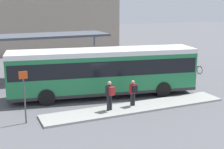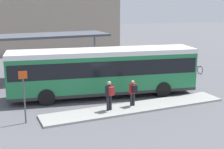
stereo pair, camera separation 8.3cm
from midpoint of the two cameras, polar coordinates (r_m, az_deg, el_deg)
The scene contains 11 objects.
ground_plane at distance 21.18m, azimuth -1.42°, elevation -3.91°, with size 120.00×120.00×0.00m, color #5B5B60.
curb_island at distance 18.79m, azimuth 4.61°, elevation -6.01°, with size 11.44×1.80×0.12m.
city_bus at distance 20.71m, azimuth -1.42°, elevation 0.99°, with size 12.56×4.59×3.17m.
pedestrian_waiting at distance 17.75m, azimuth -0.30°, elevation -3.56°, with size 0.48×0.52×1.73m.
pedestrian_companion at distance 18.59m, azimuth 3.99°, elevation -3.10°, with size 0.41×0.43×1.57m.
bicycle_black at distance 28.87m, azimuth 15.24°, elevation 1.01°, with size 0.48×1.64×0.71m.
bicycle_red at distance 29.51m, azimuth 14.04°, elevation 1.34°, with size 0.48×1.63×0.70m.
bicycle_blue at distance 30.07m, azimuth 12.65°, elevation 1.68°, with size 0.48×1.76×0.76m.
station_shelter at distance 25.80m, azimuth -12.61°, elevation 6.84°, with size 10.59×3.45×3.64m.
platform_sign at distance 16.69m, azimuth -15.64°, elevation -3.57°, with size 0.44×0.08×2.80m.
station_building at distance 44.97m, azimuth -16.47°, elevation 11.40°, with size 22.97×15.33×10.41m.
Camera 2 is at (-7.49, -18.80, 6.25)m, focal length 50.00 mm.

